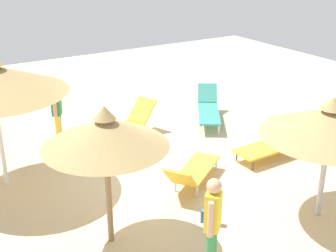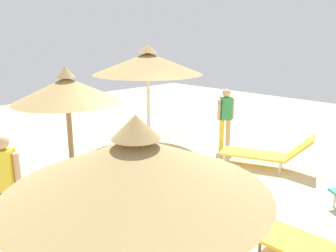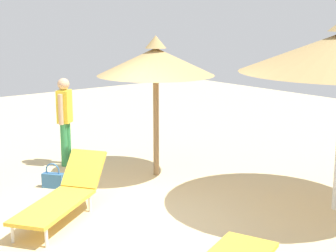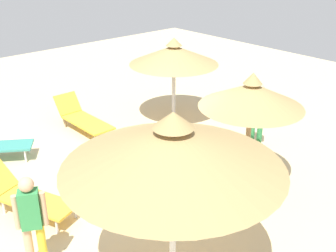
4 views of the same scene
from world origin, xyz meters
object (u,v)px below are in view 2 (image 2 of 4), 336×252
object	(u,v)px
lounge_chair_front	(183,196)
handbag	(103,224)
person_standing_near_left	(6,181)
parasol_umbrella_center	(67,90)
person_standing_back	(226,115)
lounge_chair_edge	(268,153)
parasol_umbrella_back	(148,63)
parasol_umbrella_near_right	(137,165)

from	to	relation	value
lounge_chair_front	handbag	size ratio (longest dim) A/B	4.47
person_standing_near_left	lounge_chair_front	bearing A→B (deg)	-118.54
parasol_umbrella_center	person_standing_back	xyz separation A→B (m)	(-0.60, -4.35, -1.08)
person_standing_near_left	lounge_chair_edge	bearing A→B (deg)	-103.00
parasol_umbrella_back	parasol_umbrella_center	xyz separation A→B (m)	(-1.06, 3.00, -0.29)
parasol_umbrella_center	person_standing_near_left	distance (m)	2.15
parasol_umbrella_center	person_standing_near_left	world-z (taller)	parasol_umbrella_center
handbag	person_standing_near_left	bearing A→B (deg)	53.00
person_standing_back	handbag	size ratio (longest dim) A/B	3.90
parasol_umbrella_back	lounge_chair_edge	bearing A→B (deg)	-166.04
parasol_umbrella_near_right	lounge_chair_edge	distance (m)	5.58
lounge_chair_edge	lounge_chair_front	size ratio (longest dim) A/B	1.12
lounge_chair_edge	lounge_chair_front	xyz separation A→B (m)	(-0.07, 3.00, -0.04)
handbag	lounge_chair_front	bearing A→B (deg)	-110.32
lounge_chair_edge	person_standing_back	xyz separation A→B (m)	(1.61, -0.53, 0.57)
lounge_chair_front	person_standing_near_left	bearing A→B (deg)	61.46
parasol_umbrella_back	lounge_chair_edge	distance (m)	3.89
lounge_chair_edge	person_standing_near_left	bearing A→B (deg)	77.00
parasol_umbrella_near_right	person_standing_near_left	xyz separation A→B (m)	(2.73, 0.25, -0.94)
handbag	lounge_chair_edge	bearing A→B (deg)	-95.61
parasol_umbrella_center	lounge_chair_edge	world-z (taller)	parasol_umbrella_center
parasol_umbrella_near_right	lounge_chair_edge	size ratio (longest dim) A/B	1.15
person_standing_back	lounge_chair_front	bearing A→B (deg)	115.42
parasol_umbrella_near_right	person_standing_back	xyz separation A→B (m)	(3.09, -5.70, -0.94)
handbag	parasol_umbrella_center	bearing A→B (deg)	-15.70
parasol_umbrella_back	lounge_chair_edge	xyz separation A→B (m)	(-3.27, -0.81, -1.94)
parasol_umbrella_back	parasol_umbrella_near_right	size ratio (longest dim) A/B	1.22
person_standing_back	handbag	distance (m)	5.06
parasol_umbrella_near_right	parasol_umbrella_back	bearing A→B (deg)	-42.52
lounge_chair_edge	parasol_umbrella_near_right	bearing A→B (deg)	105.94
lounge_chair_edge	person_standing_back	size ratio (longest dim) A/B	1.29
parasol_umbrella_near_right	handbag	xyz separation A→B (m)	(1.90, -0.85, -1.75)
parasol_umbrella_near_right	handbag	size ratio (longest dim) A/B	5.75
lounge_chair_front	parasol_umbrella_back	bearing A→B (deg)	-33.21
lounge_chair_edge	handbag	bearing A→B (deg)	84.39
parasol_umbrella_center	person_standing_near_left	xyz separation A→B (m)	(-0.96, 1.60, -1.08)
lounge_chair_edge	parasol_umbrella_center	bearing A→B (deg)	59.90
parasol_umbrella_near_right	person_standing_near_left	world-z (taller)	parasol_umbrella_near_right
parasol_umbrella_near_right	person_standing_near_left	distance (m)	2.89
parasol_umbrella_center	handbag	distance (m)	2.65
lounge_chair_front	person_standing_back	bearing A→B (deg)	-64.58
parasol_umbrella_near_right	handbag	world-z (taller)	parasol_umbrella_near_right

